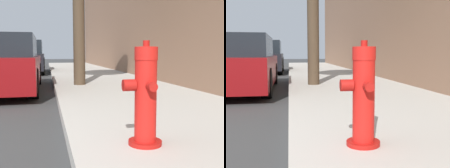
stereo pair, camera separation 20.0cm
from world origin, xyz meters
The scene contains 3 objects.
fire_hydrant centered at (2.80, -0.03, 0.55)m, with size 0.34×0.36×0.87m.
parked_car_near centered at (0.96, 4.84, 0.64)m, with size 1.77×4.27×1.32m.
parked_car_mid centered at (1.01, 10.92, 0.70)m, with size 1.83×3.89×1.46m.
Camera 1 is at (2.00, -2.22, 0.92)m, focal length 45.00 mm.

